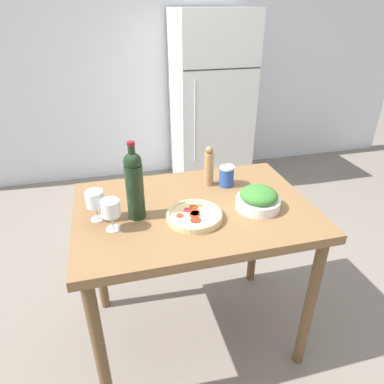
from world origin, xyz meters
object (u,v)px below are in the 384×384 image
salad_bowl (258,199)px  pepper_mill (209,167)px  wine_glass_near (111,210)px  wine_glass_far (95,200)px  salt_canister (226,176)px  refrigerator (210,103)px  wine_bottle (134,184)px  homemade_pizza (194,215)px

salad_bowl → pepper_mill: bearing=118.8°
wine_glass_near → wine_glass_far: same height
wine_glass_far → salt_canister: 0.71m
wine_glass_near → pepper_mill: size_ratio=0.65×
salad_bowl → wine_glass_near: bearing=-179.1°
wine_glass_far → salt_canister: wine_glass_far is taller
refrigerator → wine_bottle: 2.24m
wine_bottle → homemade_pizza: wine_bottle is taller
wine_glass_near → salad_bowl: wine_glass_near is taller
wine_bottle → homemade_pizza: bearing=-18.5°
salt_canister → pepper_mill: bearing=159.8°
wine_glass_near → salad_bowl: 0.70m
refrigerator → wine_bottle: size_ratio=4.71×
wine_glass_near → pepper_mill: (0.53, 0.31, 0.01)m
salad_bowl → salt_canister: bearing=105.2°
wine_glass_near → pepper_mill: 0.61m
wine_glass_near → pepper_mill: bearing=29.9°
wine_glass_near → wine_glass_far: bearing=123.8°
wine_glass_far → salt_canister: size_ratio=1.28×
wine_glass_far → salad_bowl: bearing=-6.5°
refrigerator → pepper_mill: refrigerator is taller
wine_bottle → salad_bowl: size_ratio=1.72×
pepper_mill → salad_bowl: 0.34m
wine_bottle → homemade_pizza: (0.25, -0.09, -0.15)m
salad_bowl → salt_canister: (-0.07, 0.26, 0.01)m
pepper_mill → wine_glass_far: bearing=-160.8°
homemade_pizza → salt_canister: (0.25, 0.28, 0.04)m
wine_bottle → pepper_mill: 0.48m
wine_bottle → salad_bowl: 0.60m
salad_bowl → homemade_pizza: size_ratio=0.82×
wine_bottle → wine_glass_near: (-0.12, -0.08, -0.07)m
wine_glass_far → salad_bowl: wine_glass_far is taller
pepper_mill → homemade_pizza: bearing=-117.5°
wine_glass_near → homemade_pizza: wine_glass_near is taller
wine_bottle → wine_glass_near: 0.16m
wine_glass_far → pepper_mill: pepper_mill is taller
pepper_mill → homemade_pizza: (-0.16, -0.31, -0.09)m
refrigerator → homemade_pizza: size_ratio=6.68×
wine_glass_far → homemade_pizza: 0.45m
wine_bottle → salad_bowl: bearing=-6.5°
wine_glass_near → wine_bottle: bearing=33.7°
refrigerator → wine_glass_far: bearing=-120.2°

